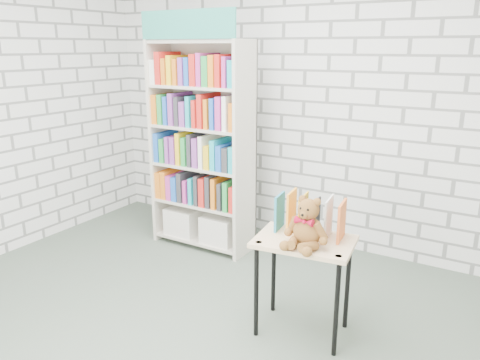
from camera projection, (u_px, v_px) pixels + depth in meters
The scene contains 6 objects.
ground at pixel (179, 335), 3.21m from camera, with size 4.50×4.50×0.00m, color #495648.
room_shell at pixel (168, 68), 2.72m from camera, with size 4.52×4.02×2.81m.
bookshelf at pixel (202, 145), 4.42m from camera, with size 0.98×0.38×2.21m.
display_table at pixel (304, 253), 3.09m from camera, with size 0.69×0.52×0.69m.
table_books at pixel (310, 215), 3.12m from camera, with size 0.47×0.25×0.26m.
teddy_bear at pixel (307, 227), 2.93m from camera, with size 0.30×0.28×0.32m.
Camera 1 is at (1.79, -2.18, 1.90)m, focal length 35.00 mm.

